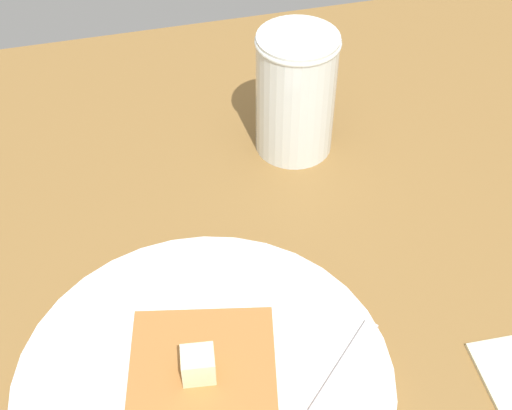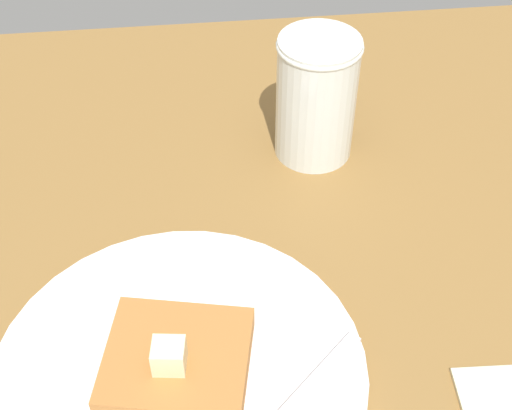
% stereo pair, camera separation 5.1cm
% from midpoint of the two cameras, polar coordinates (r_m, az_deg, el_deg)
% --- Properties ---
extents(plate, '(0.24, 0.24, 0.01)m').
position_cam_midpoint_polar(plate, '(0.47, -3.02, -13.52)').
color(plate, white).
rests_on(plate, table_surface).
extents(toast_slice_center, '(0.10, 0.10, 0.02)m').
position_cam_midpoint_polar(toast_slice_center, '(0.46, -3.09, -12.58)').
color(toast_slice_center, '#AC6D35').
rests_on(toast_slice_center, plate).
extents(butter_pat_primary, '(0.02, 0.02, 0.02)m').
position_cam_midpoint_polar(butter_pat_primary, '(0.44, -3.60, -12.15)').
color(butter_pat_primary, beige).
rests_on(butter_pat_primary, toast_slice_center).
extents(syrup_jar, '(0.07, 0.07, 0.11)m').
position_cam_midpoint_polar(syrup_jar, '(0.60, 7.27, 8.06)').
color(syrup_jar, '#59230C').
rests_on(syrup_jar, table_surface).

